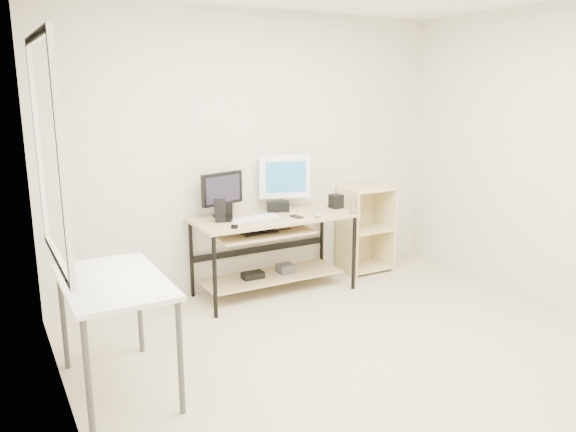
# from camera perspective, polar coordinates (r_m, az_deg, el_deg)

# --- Properties ---
(room) EXTENTS (4.01, 4.01, 2.62)m
(room) POSITION_cam_1_polar(r_m,az_deg,el_deg) (3.64, 8.47, 3.49)
(room) COLOR beige
(room) RESTS_ON ground
(desk) EXTENTS (1.50, 0.65, 0.75)m
(desk) POSITION_cam_1_polar(r_m,az_deg,el_deg) (5.21, -1.71, -2.25)
(desk) COLOR tan
(desk) RESTS_ON ground
(side_table) EXTENTS (0.60, 1.00, 0.75)m
(side_table) POSITION_cam_1_polar(r_m,az_deg,el_deg) (3.68, -17.26, -7.31)
(side_table) COLOR white
(side_table) RESTS_ON ground
(shelf_unit) EXTENTS (0.50, 0.40, 0.90)m
(shelf_unit) POSITION_cam_1_polar(r_m,az_deg,el_deg) (5.97, 7.64, -1.22)
(shelf_unit) COLOR beige
(shelf_unit) RESTS_ON ground
(black_monitor) EXTENTS (0.44, 0.18, 0.40)m
(black_monitor) POSITION_cam_1_polar(r_m,az_deg,el_deg) (5.12, -6.70, 2.50)
(black_monitor) COLOR black
(black_monitor) RESTS_ON desk
(white_imac) EXTENTS (0.49, 0.19, 0.53)m
(white_imac) POSITION_cam_1_polar(r_m,az_deg,el_deg) (5.37, -0.34, 3.87)
(white_imac) COLOR silver
(white_imac) RESTS_ON desk
(keyboard) EXTENTS (0.47, 0.15, 0.02)m
(keyboard) POSITION_cam_1_polar(r_m,az_deg,el_deg) (5.05, -3.50, -0.19)
(keyboard) COLOR white
(keyboard) RESTS_ON desk
(mouse) EXTENTS (0.10, 0.12, 0.04)m
(mouse) POSITION_cam_1_polar(r_m,az_deg,el_deg) (5.13, 2.99, 0.13)
(mouse) COLOR #ABABB0
(mouse) RESTS_ON desk
(center_speaker) EXTENTS (0.22, 0.15, 0.10)m
(center_speaker) POSITION_cam_1_polar(r_m,az_deg,el_deg) (5.32, -1.01, 0.98)
(center_speaker) COLOR black
(center_speaker) RESTS_ON desk
(speaker_left) EXTENTS (0.13, 0.13, 0.20)m
(speaker_left) POSITION_cam_1_polar(r_m,az_deg,el_deg) (4.95, -6.93, 0.58)
(speaker_left) COLOR black
(speaker_left) RESTS_ON desk
(speaker_right) EXTENTS (0.12, 0.12, 0.13)m
(speaker_right) POSITION_cam_1_polar(r_m,az_deg,el_deg) (5.49, 4.90, 1.50)
(speaker_right) COLOR black
(speaker_right) RESTS_ON desk
(audio_controller) EXTENTS (0.10, 0.08, 0.18)m
(audio_controller) POSITION_cam_1_polar(r_m,az_deg,el_deg) (4.94, -6.18, 0.43)
(audio_controller) COLOR black
(audio_controller) RESTS_ON desk
(volume_puck) EXTENTS (0.06, 0.06, 0.03)m
(volume_puck) POSITION_cam_1_polar(r_m,az_deg,el_deg) (4.72, -5.46, -1.10)
(volume_puck) COLOR black
(volume_puck) RESTS_ON desk
(smartphone) EXTENTS (0.09, 0.14, 0.01)m
(smartphone) POSITION_cam_1_polar(r_m,az_deg,el_deg) (5.10, 0.86, -0.06)
(smartphone) COLOR black
(smartphone) RESTS_ON desk
(coaster) EXTENTS (0.11, 0.11, 0.01)m
(coaster) POSITION_cam_1_polar(r_m,az_deg,el_deg) (5.30, 6.65, 0.32)
(coaster) COLOR olive
(coaster) RESTS_ON desk
(drinking_glass) EXTENTS (0.08, 0.08, 0.13)m
(drinking_glass) POSITION_cam_1_polar(r_m,az_deg,el_deg) (5.28, 6.67, 1.03)
(drinking_glass) COLOR white
(drinking_glass) RESTS_ON coaster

